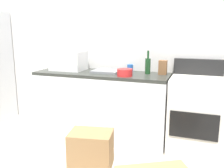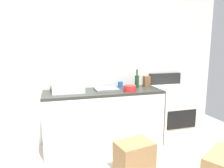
{
  "view_description": "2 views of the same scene",
  "coord_description": "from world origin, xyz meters",
  "views": [
    {
      "loc": [
        1.54,
        -1.79,
        1.43
      ],
      "look_at": [
        0.51,
        1.03,
        0.79
      ],
      "focal_mm": 39.11,
      "sensor_mm": 36.0,
      "label": 1
    },
    {
      "loc": [
        -0.43,
        -1.78,
        1.53
      ],
      "look_at": [
        0.37,
        0.95,
        1.04
      ],
      "focal_mm": 32.6,
      "sensor_mm": 36.0,
      "label": 2
    }
  ],
  "objects": [
    {
      "name": "cardboard_box_medium",
      "position": [
        0.5,
        0.4,
        0.2
      ],
      "size": [
        0.5,
        0.4,
        0.39
      ],
      "primitive_type": "cube",
      "rotation": [
        0.0,
        0.0,
        0.19
      ],
      "color": "olive",
      "rests_on": "ground_plane"
    },
    {
      "name": "sink_basin",
      "position": [
        0.36,
        1.24,
        0.92
      ],
      "size": [
        0.36,
        0.32,
        0.03
      ],
      "primitive_type": "cube",
      "color": "slate",
      "rests_on": "kitchen_counter"
    },
    {
      "name": "mixing_bowl",
      "position": [
        0.68,
        1.04,
        0.95
      ],
      "size": [
        0.19,
        0.19,
        0.09
      ],
      "primitive_type": "cylinder",
      "color": "red",
      "rests_on": "kitchen_counter"
    },
    {
      "name": "wall_back",
      "position": [
        0.0,
        1.55,
        1.3
      ],
      "size": [
        5.0,
        0.1,
        2.6
      ],
      "primitive_type": "cube",
      "color": "silver",
      "rests_on": "ground_plane"
    },
    {
      "name": "wine_bottle",
      "position": [
        0.9,
        1.31,
        1.01
      ],
      "size": [
        0.07,
        0.07,
        0.3
      ],
      "color": "#193F1E",
      "rests_on": "kitchen_counter"
    },
    {
      "name": "stove_oven",
      "position": [
        1.52,
        1.21,
        0.47
      ],
      "size": [
        0.6,
        0.61,
        1.1
      ],
      "color": "silver",
      "rests_on": "ground_plane"
    },
    {
      "name": "microwave",
      "position": [
        -0.22,
        1.24,
        1.04
      ],
      "size": [
        0.46,
        0.34,
        0.27
      ],
      "primitive_type": "cube",
      "color": "white",
      "rests_on": "kitchen_counter"
    },
    {
      "name": "knife_block",
      "position": [
        1.09,
        1.33,
        0.99
      ],
      "size": [
        0.1,
        0.1,
        0.18
      ],
      "primitive_type": "cube",
      "color": "brown",
      "rests_on": "kitchen_counter"
    },
    {
      "name": "kitchen_counter",
      "position": [
        0.3,
        1.2,
        0.45
      ],
      "size": [
        1.8,
        0.6,
        0.9
      ],
      "color": "silver",
      "rests_on": "ground_plane"
    },
    {
      "name": "coffee_mug",
      "position": [
        0.64,
        1.39,
        0.95
      ],
      "size": [
        0.08,
        0.08,
        0.1
      ],
      "primitive_type": "cylinder",
      "color": "#2659A5",
      "rests_on": "kitchen_counter"
    }
  ]
}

